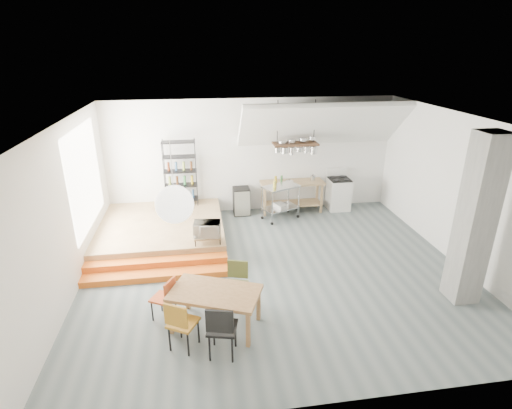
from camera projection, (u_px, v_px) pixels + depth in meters
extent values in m
plane|color=#576265|center=(275.00, 270.00, 8.59)|extent=(8.00, 8.00, 0.00)
cube|color=silver|center=(252.00, 156.00, 11.21)|extent=(8.00, 0.04, 3.20)
cube|color=silver|center=(66.00, 212.00, 7.44)|extent=(0.04, 7.00, 3.20)
cube|color=silver|center=(459.00, 191.00, 8.55)|extent=(0.04, 7.00, 3.20)
cube|color=white|center=(278.00, 121.00, 7.41)|extent=(8.00, 7.00, 0.02)
cube|color=white|center=(322.00, 125.00, 10.56)|extent=(4.40, 1.44, 1.32)
cube|color=white|center=(85.00, 178.00, 8.75)|extent=(0.02, 2.50, 2.20)
cube|color=olive|center=(162.00, 230.00, 10.00)|extent=(3.00, 3.00, 0.40)
cube|color=orange|center=(156.00, 275.00, 8.26)|extent=(3.00, 0.35, 0.13)
cube|color=orange|center=(157.00, 264.00, 8.56)|extent=(3.00, 0.35, 0.27)
cube|color=slate|center=(475.00, 221.00, 7.08)|extent=(0.50, 0.50, 3.20)
cube|color=olive|center=(292.00, 183.00, 11.31)|extent=(1.80, 0.60, 0.06)
cube|color=olive|center=(291.00, 203.00, 11.54)|extent=(1.70, 0.55, 0.04)
cube|color=olive|center=(317.00, 193.00, 11.79)|extent=(0.06, 0.06, 0.86)
cube|color=olive|center=(262.00, 196.00, 11.56)|extent=(0.06, 0.06, 0.86)
cube|color=olive|center=(321.00, 199.00, 11.39)|extent=(0.06, 0.06, 0.86)
cube|color=olive|center=(265.00, 202.00, 11.16)|extent=(0.06, 0.06, 0.86)
cube|color=white|center=(338.00, 194.00, 11.66)|extent=(0.60, 0.60, 0.90)
cube|color=black|center=(340.00, 179.00, 11.49)|extent=(0.58, 0.58, 0.03)
cube|color=white|center=(337.00, 172.00, 11.70)|extent=(0.60, 0.05, 0.25)
cylinder|color=black|center=(343.00, 177.00, 11.63)|extent=(0.18, 0.18, 0.02)
cylinder|color=black|center=(333.00, 177.00, 11.59)|extent=(0.18, 0.18, 0.02)
cylinder|color=black|center=(346.00, 180.00, 11.37)|extent=(0.18, 0.18, 0.02)
cylinder|color=black|center=(337.00, 180.00, 11.33)|extent=(0.18, 0.18, 0.02)
cube|color=#3E2718|center=(295.00, 144.00, 10.69)|extent=(1.20, 0.50, 0.05)
cylinder|color=black|center=(278.00, 123.00, 10.41)|extent=(0.02, 0.02, 1.15)
cylinder|color=black|center=(315.00, 122.00, 10.55)|extent=(0.02, 0.02, 1.15)
cylinder|color=silver|center=(277.00, 150.00, 10.63)|extent=(0.16, 0.16, 0.12)
cylinder|color=silver|center=(285.00, 150.00, 10.67)|extent=(0.20, 0.20, 0.16)
cylinder|color=silver|center=(292.00, 151.00, 10.70)|extent=(0.16, 0.16, 0.20)
cylinder|color=silver|center=(299.00, 149.00, 10.71)|extent=(0.20, 0.20, 0.12)
cylinder|color=silver|center=(306.00, 150.00, 10.75)|extent=(0.16, 0.16, 0.16)
cylinder|color=silver|center=(314.00, 150.00, 10.78)|extent=(0.20, 0.20, 0.20)
cylinder|color=black|center=(196.00, 170.00, 10.99)|extent=(0.02, 0.02, 1.80)
cylinder|color=black|center=(165.00, 172.00, 10.88)|extent=(0.02, 0.02, 1.80)
cylinder|color=black|center=(196.00, 174.00, 10.66)|extent=(0.02, 0.02, 1.80)
cylinder|color=black|center=(164.00, 176.00, 10.54)|extent=(0.02, 0.02, 1.80)
cube|color=black|center=(182.00, 199.00, 11.05)|extent=(0.88, 0.38, 0.02)
cube|color=black|center=(181.00, 185.00, 10.90)|extent=(0.88, 0.38, 0.02)
cube|color=black|center=(180.00, 171.00, 10.75)|extent=(0.88, 0.38, 0.02)
cube|color=black|center=(179.00, 157.00, 10.60)|extent=(0.88, 0.38, 0.02)
cube|color=black|center=(178.00, 142.00, 10.45)|extent=(0.88, 0.38, 0.03)
cylinder|color=#358644|center=(182.00, 194.00, 10.99)|extent=(0.07, 0.07, 0.24)
cylinder|color=#A88D1C|center=(181.00, 180.00, 10.85)|extent=(0.07, 0.07, 0.24)
cylinder|color=maroon|center=(180.00, 166.00, 10.70)|extent=(0.07, 0.07, 0.24)
cube|color=olive|center=(207.00, 236.00, 8.88)|extent=(0.60, 0.40, 0.03)
cylinder|color=black|center=(219.00, 235.00, 9.10)|extent=(0.02, 0.02, 0.13)
cylinder|color=black|center=(195.00, 237.00, 9.03)|extent=(0.02, 0.02, 0.13)
cylinder|color=black|center=(220.00, 242.00, 8.79)|extent=(0.02, 0.02, 0.13)
cylinder|color=black|center=(195.00, 244.00, 8.72)|extent=(0.02, 0.02, 0.13)
sphere|color=white|center=(175.00, 204.00, 6.19)|extent=(0.60, 0.60, 0.60)
cube|color=brown|center=(215.00, 293.00, 6.63)|extent=(1.68, 1.33, 0.06)
cube|color=brown|center=(259.00, 304.00, 6.92)|extent=(0.08, 0.08, 0.64)
cube|color=brown|center=(187.00, 293.00, 7.22)|extent=(0.08, 0.08, 0.64)
cube|color=brown|center=(248.00, 330.00, 6.29)|extent=(0.08, 0.08, 0.64)
cube|color=brown|center=(171.00, 317.00, 6.59)|extent=(0.08, 0.08, 0.64)
cube|color=#AA711D|center=(183.00, 323.00, 6.24)|extent=(0.56, 0.56, 0.04)
cube|color=#AA711D|center=(176.00, 316.00, 5.98)|extent=(0.36, 0.23, 0.36)
cylinder|color=black|center=(170.00, 339.00, 6.24)|extent=(0.03, 0.03, 0.45)
cylinder|color=black|center=(188.00, 344.00, 6.13)|extent=(0.03, 0.03, 0.45)
cylinder|color=black|center=(181.00, 326.00, 6.52)|extent=(0.03, 0.03, 0.45)
cylinder|color=black|center=(198.00, 331.00, 6.41)|extent=(0.03, 0.03, 0.45)
cube|color=black|center=(222.00, 328.00, 6.08)|extent=(0.52, 0.52, 0.04)
cube|color=black|center=(220.00, 321.00, 5.80)|extent=(0.41, 0.14, 0.38)
cylinder|color=black|center=(210.00, 348.00, 6.03)|extent=(0.03, 0.03, 0.48)
cylinder|color=black|center=(232.00, 350.00, 6.00)|extent=(0.03, 0.03, 0.48)
cylinder|color=black|center=(214.00, 333.00, 6.35)|extent=(0.03, 0.03, 0.48)
cylinder|color=black|center=(235.00, 334.00, 6.32)|extent=(0.03, 0.03, 0.48)
cube|color=brown|center=(236.00, 286.00, 7.21)|extent=(0.50, 0.50, 0.04)
cube|color=brown|center=(238.00, 269.00, 7.28)|extent=(0.37, 0.15, 0.35)
cylinder|color=black|center=(246.00, 293.00, 7.41)|extent=(0.03, 0.03, 0.44)
cylinder|color=black|center=(230.00, 291.00, 7.46)|extent=(0.03, 0.03, 0.44)
cylinder|color=black|center=(243.00, 303.00, 7.12)|extent=(0.03, 0.03, 0.44)
cylinder|color=black|center=(226.00, 301.00, 7.17)|extent=(0.03, 0.03, 0.44)
cube|color=#C7491C|center=(163.00, 298.00, 6.94)|extent=(0.49, 0.49, 0.04)
cube|color=#C7491C|center=(170.00, 289.00, 6.80)|extent=(0.20, 0.32, 0.32)
cylinder|color=black|center=(167.00, 315.00, 6.84)|extent=(0.03, 0.03, 0.40)
cylinder|color=black|center=(175.00, 305.00, 7.10)|extent=(0.03, 0.03, 0.40)
cylinder|color=black|center=(152.00, 311.00, 6.94)|extent=(0.03, 0.03, 0.40)
cylinder|color=black|center=(161.00, 302.00, 7.19)|extent=(0.03, 0.03, 0.40)
cube|color=silver|center=(281.00, 187.00, 10.82)|extent=(1.10, 0.88, 0.04)
cube|color=silver|center=(280.00, 208.00, 11.05)|extent=(1.10, 0.88, 0.03)
cylinder|color=silver|center=(288.00, 197.00, 11.40)|extent=(0.03, 0.03, 0.92)
sphere|color=black|center=(288.00, 211.00, 11.56)|extent=(0.09, 0.09, 0.09)
cylinder|color=silver|center=(262.00, 203.00, 10.94)|extent=(0.03, 0.03, 0.92)
sphere|color=black|center=(262.00, 218.00, 11.10)|extent=(0.09, 0.09, 0.09)
cylinder|color=silver|center=(299.00, 202.00, 11.03)|extent=(0.03, 0.03, 0.92)
sphere|color=black|center=(298.00, 216.00, 11.19)|extent=(0.09, 0.09, 0.09)
cylinder|color=silver|center=(272.00, 208.00, 10.58)|extent=(0.03, 0.03, 0.92)
sphere|color=black|center=(272.00, 223.00, 10.74)|extent=(0.09, 0.09, 0.09)
cube|color=black|center=(241.00, 201.00, 11.34)|extent=(0.46, 0.46, 0.78)
imported|color=beige|center=(207.00, 229.00, 8.81)|extent=(0.63, 0.46, 0.32)
imported|color=silver|center=(290.00, 182.00, 11.23)|extent=(0.27, 0.27, 0.05)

